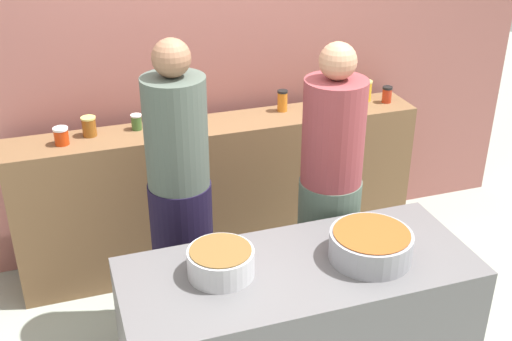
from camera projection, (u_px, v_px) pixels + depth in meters
The scene contains 15 objects.
storefront_wall at pixel (203, 38), 4.21m from camera, with size 4.80×0.12×3.00m, color #9B5B54.
display_shelf at pixel (221, 193), 4.36m from camera, with size 2.70×0.36×1.03m, color brown.
prep_table at pixel (297, 336), 3.21m from camera, with size 1.70×0.70×0.86m, color #5B595B.
preserve_jar_0 at pixel (61, 136), 3.81m from camera, with size 0.09×0.09×0.11m.
preserve_jar_1 at pixel (89, 126), 3.92m from camera, with size 0.09×0.09×0.12m.
preserve_jar_2 at pixel (137, 122), 4.01m from camera, with size 0.07×0.07×0.10m.
preserve_jar_3 at pixel (184, 116), 4.06m from camera, with size 0.07×0.07×0.13m.
preserve_jar_4 at pixel (282, 101), 4.28m from camera, with size 0.07×0.07×0.15m.
preserve_jar_5 at pixel (342, 98), 4.32m from camera, with size 0.08×0.08×0.15m.
preserve_jar_6 at pixel (366, 91), 4.45m from camera, with size 0.08×0.08×0.15m.
preserve_jar_7 at pixel (387, 94), 4.43m from camera, with size 0.07×0.07×0.11m.
cooking_pot_left at pixel (221, 262), 2.93m from camera, with size 0.31×0.31×0.13m.
cooking_pot_center at pixel (371, 245), 3.05m from camera, with size 0.40×0.40×0.14m.
cook_with_tongs at pixel (181, 211), 3.55m from camera, with size 0.35×0.35×1.80m.
cook_in_cap at pixel (329, 206), 3.64m from camera, with size 0.35×0.35×1.75m.
Camera 1 is at (-0.98, -2.59, 2.63)m, focal length 44.89 mm.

